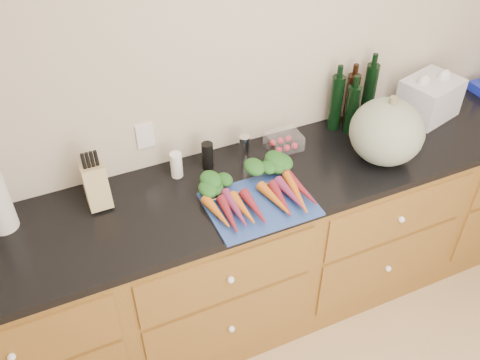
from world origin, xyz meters
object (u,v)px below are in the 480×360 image
cutting_board (260,204)px  carrots (254,191)px  tomato_box (284,141)px  squash (387,132)px  knife_block (96,186)px

cutting_board → carrots: size_ratio=0.98×
carrots → tomato_box: size_ratio=2.86×
squash → knife_block: size_ratio=1.78×
cutting_board → knife_block: (-0.63, 0.30, 0.09)m
squash → tomato_box: 0.49m
squash → tomato_box: bearing=145.1°
squash → knife_block: (-1.31, 0.24, -0.06)m
cutting_board → carrots: carrots is taller
carrots → cutting_board: bearing=-90.0°
knife_block → squash: bearing=-10.4°
knife_block → tomato_box: knife_block is taller
cutting_board → carrots: 0.06m
cutting_board → squash: size_ratio=1.32×
carrots → knife_block: bearing=158.6°
cutting_board → tomato_box: (0.29, 0.33, 0.03)m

